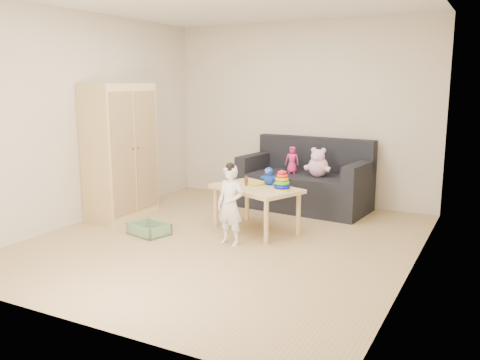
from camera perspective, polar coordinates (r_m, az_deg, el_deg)
The scene contains 13 objects.
room at distance 5.49m, azimuth -1.69°, elevation 6.29°, with size 4.50×4.50×4.50m.
wardrobe at distance 6.80m, azimuth -13.30°, elevation 3.21°, with size 0.48×0.96×1.73m, color #E1C27B.
sofa at distance 7.14m, azimuth 7.18°, elevation -1.27°, with size 1.75×0.88×0.49m, color black.
play_table at distance 6.02m, azimuth 1.79°, elevation -3.26°, with size 1.02×0.64×0.54m, color #E2C07C.
storage_bin at distance 6.02m, azimuth -10.16°, elevation -5.43°, with size 0.44×0.33×0.13m, color gray, non-canonical shape.
toddler at distance 5.49m, azimuth -1.10°, elevation -2.95°, with size 0.32×0.21×0.86m, color white.
pink_bear at distance 6.90m, azimuth 8.78°, elevation 1.74°, with size 0.29×0.25×0.33m, color #FFBBDB, non-canonical shape.
doll at distance 7.10m, azimuth 5.87°, elevation 2.24°, with size 0.19×0.13×0.37m, color #E92B6F.
ring_stacker at distance 5.77m, azimuth 4.73°, elevation -0.28°, with size 0.20×0.20×0.22m.
brown_bottle at distance 5.97m, azimuth 4.65°, elevation 0.08°, with size 0.07×0.07×0.21m.
blue_plush at distance 6.07m, azimuth 3.29°, elevation 0.47°, with size 0.18×0.14×0.22m, color blue, non-canonical shape.
wooden_figure at distance 6.00m, azimuth 0.70°, elevation -0.08°, with size 0.05×0.04×0.12m, color #5A2F1B, non-canonical shape.
yellow_book at distance 6.10m, azimuth 1.80°, elevation -0.42°, with size 0.20×0.20×0.01m, color gold.
Camera 1 is at (2.68, -4.76, 1.74)m, focal length 38.00 mm.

